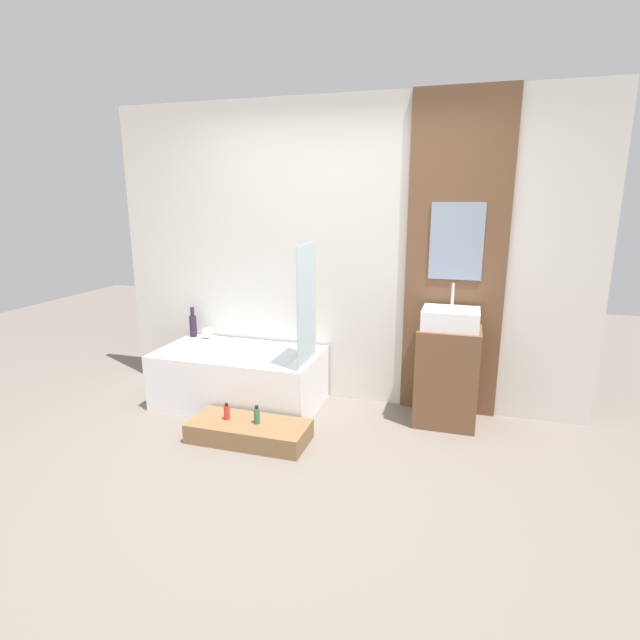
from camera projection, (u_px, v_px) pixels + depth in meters
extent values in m
plane|color=slate|center=(274.00, 487.00, 3.16)|extent=(12.00, 12.00, 0.00)
cube|color=silver|center=(340.00, 255.00, 4.31)|extent=(4.20, 0.06, 2.60)
cube|color=brown|center=(455.00, 260.00, 3.99)|extent=(0.79, 0.03, 2.60)
cube|color=#8C9EB2|center=(457.00, 241.00, 3.94)|extent=(0.41, 0.01, 0.61)
cube|color=white|center=(240.00, 378.00, 4.39)|extent=(1.41, 0.76, 0.49)
cube|color=silver|center=(239.00, 352.00, 4.33)|extent=(1.10, 0.53, 0.01)
cube|color=silver|center=(307.00, 305.00, 3.89)|extent=(0.01, 0.44, 0.96)
cube|color=olive|center=(249.00, 431.00, 3.75)|extent=(0.90, 0.39, 0.15)
cube|color=brown|center=(447.00, 376.00, 3.99)|extent=(0.48, 0.42, 0.79)
cube|color=white|center=(451.00, 318.00, 3.88)|extent=(0.43, 0.35, 0.15)
cylinder|color=silver|center=(453.00, 295.00, 3.93)|extent=(0.02, 0.02, 0.19)
cylinder|color=#2D1E33|center=(193.00, 326.00, 4.76)|extent=(0.07, 0.07, 0.20)
cylinder|color=#2D1E33|center=(192.00, 312.00, 4.72)|extent=(0.04, 0.04, 0.09)
sphere|color=white|center=(207.00, 333.00, 4.71)|extent=(0.10, 0.10, 0.10)
cylinder|color=red|center=(227.00, 413.00, 3.77)|extent=(0.05, 0.05, 0.11)
cylinder|color=black|center=(226.00, 405.00, 3.76)|extent=(0.03, 0.03, 0.02)
cylinder|color=#38704C|center=(257.00, 416.00, 3.70)|extent=(0.04, 0.04, 0.12)
cylinder|color=black|center=(257.00, 407.00, 3.69)|extent=(0.03, 0.03, 0.03)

